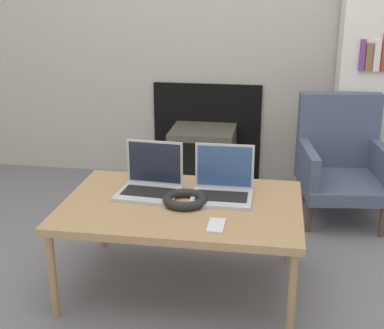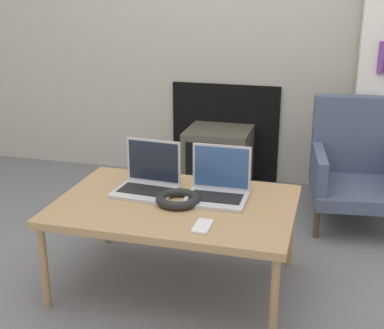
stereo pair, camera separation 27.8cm
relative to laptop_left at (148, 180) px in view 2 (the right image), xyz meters
name	(u,v)px [view 2 (the right image)]	position (x,y,z in m)	size (l,w,h in m)	color
ground_plane	(163,308)	(0.18, -0.33, -0.50)	(14.00, 14.00, 0.00)	slate
wall_back	(242,5)	(0.18, 1.53, 0.79)	(7.00, 0.08, 2.60)	#ADA89E
table	(175,208)	(0.18, -0.11, -0.09)	(1.12, 0.77, 0.45)	#9E7A51
laptop_left	(148,180)	(0.00, 0.00, 0.00)	(0.31, 0.27, 0.24)	#B2B2B7
laptop_right	(218,187)	(0.36, 0.00, 0.00)	(0.29, 0.25, 0.24)	#B2B2B7
headphones	(178,199)	(0.19, -0.12, -0.03)	(0.21, 0.21, 0.04)	black
phone	(202,226)	(0.37, -0.35, -0.05)	(0.07, 0.14, 0.01)	silver
tv	(218,159)	(0.08, 1.26, -0.28)	(0.46, 0.43, 0.44)	#4C473D
armchair	(355,163)	(1.02, 0.96, -0.13)	(0.60, 0.66, 0.76)	#47516B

